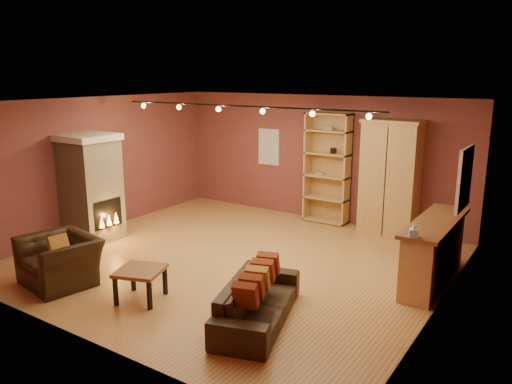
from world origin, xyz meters
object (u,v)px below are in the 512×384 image
Objects in this scene: bookcase at (329,167)px; fireplace at (91,188)px; armoire at (390,178)px; loveseat at (258,293)px; bar_counter at (434,251)px; coffee_table at (140,274)px; armchair at (59,253)px.

fireplace is at bearing -132.10° from bookcase.
armoire is at bearing -6.84° from bookcase.
fireplace is at bearing -143.62° from armoire.
fireplace reaches higher than loveseat.
bar_counter is at bearing -37.20° from bookcase.
coffee_table is (2.83, -1.45, -0.65)m from fireplace.
bookcase is 1.12× the size of bar_counter.
loveseat is at bearing 22.06° from armchair.
armchair is 1.58× the size of coffee_table.
fireplace is 6.45m from bar_counter.
armoire is 5.44m from coffee_table.
fireplace is 0.87× the size of bookcase.
loveseat is at bearing -122.12° from bar_counter.
fireplace is 0.89× the size of armoire.
loveseat is at bearing -12.76° from fireplace.
armchair reaches higher than loveseat.
armoire reaches higher than armchair.
armchair is (-3.49, -5.27, -0.69)m from armoire.
bar_counter is at bearing 41.25° from coffee_table.
armoire is 1.86× the size of armchair.
armoire is at bearing 68.34° from coffee_table.
bar_counter is 5.90m from armchair.
armoire is 1.17× the size of loveseat.
bookcase reaches higher than bar_counter.
bookcase is at bearing 84.11° from coffee_table.
fireplace is at bearing 59.94° from loveseat.
fireplace is 2.62× the size of coffee_table.
loveseat is at bearing 12.84° from coffee_table.
bar_counter is 3.05m from loveseat.
loveseat is at bearing -75.25° from bookcase.
bookcase is 1.03× the size of armoire.
loveseat is (1.26, -4.77, -0.84)m from bookcase.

